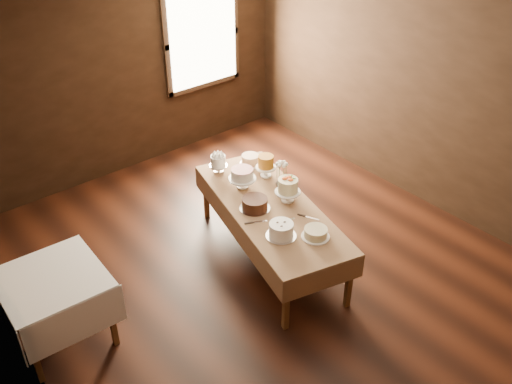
{
  "coord_description": "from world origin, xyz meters",
  "views": [
    {
      "loc": [
        -3.19,
        -3.65,
        4.22
      ],
      "look_at": [
        0.0,
        0.2,
        0.95
      ],
      "focal_mm": 40.4,
      "sensor_mm": 36.0,
      "label": 1
    }
  ],
  "objects_px": {
    "cake_server_e": "(260,222)",
    "flower_vase": "(281,183)",
    "cake_chocolate": "(255,204)",
    "cake_flowers": "(288,191)",
    "cake_server_c": "(254,196)",
    "cake_lattice": "(242,179)",
    "side_table": "(52,285)",
    "cake_cream": "(316,233)",
    "cake_meringue": "(218,164)",
    "cake_server_a": "(288,220)",
    "cake_server_d": "(286,189)",
    "cake_swirl": "(281,230)",
    "cake_speckled": "(250,160)",
    "display_table": "(271,210)",
    "cake_server_b": "(312,218)",
    "cake_caramel": "(266,167)"
  },
  "relations": [
    {
      "from": "cake_server_e",
      "to": "flower_vase",
      "type": "xyz_separation_m",
      "value": [
        0.6,
        0.35,
        0.06
      ]
    },
    {
      "from": "cake_chocolate",
      "to": "flower_vase",
      "type": "distance_m",
      "value": 0.51
    },
    {
      "from": "cake_flowers",
      "to": "cake_server_e",
      "type": "height_order",
      "value": "cake_flowers"
    },
    {
      "from": "cake_chocolate",
      "to": "cake_server_c",
      "type": "relative_size",
      "value": 1.61
    },
    {
      "from": "cake_lattice",
      "to": "cake_server_e",
      "type": "height_order",
      "value": "cake_lattice"
    },
    {
      "from": "side_table",
      "to": "cake_cream",
      "type": "bearing_deg",
      "value": -24.05
    },
    {
      "from": "cake_meringue",
      "to": "cake_server_a",
      "type": "distance_m",
      "value": 1.24
    },
    {
      "from": "cake_server_a",
      "to": "cake_server_d",
      "type": "relative_size",
      "value": 1.0
    },
    {
      "from": "cake_server_d",
      "to": "cake_cream",
      "type": "bearing_deg",
      "value": -168.54
    },
    {
      "from": "cake_server_e",
      "to": "cake_swirl",
      "type": "bearing_deg",
      "value": -63.85
    },
    {
      "from": "cake_server_a",
      "to": "cake_server_c",
      "type": "relative_size",
      "value": 1.0
    },
    {
      "from": "cake_speckled",
      "to": "cake_meringue",
      "type": "bearing_deg",
      "value": 166.08
    },
    {
      "from": "cake_chocolate",
      "to": "cake_flowers",
      "type": "height_order",
      "value": "cake_flowers"
    },
    {
      "from": "display_table",
      "to": "cake_server_b",
      "type": "bearing_deg",
      "value": -67.85
    },
    {
      "from": "cake_cream",
      "to": "cake_server_d",
      "type": "bearing_deg",
      "value": 66.77
    },
    {
      "from": "cake_swirl",
      "to": "cake_server_e",
      "type": "distance_m",
      "value": 0.33
    },
    {
      "from": "cake_meringue",
      "to": "cake_cream",
      "type": "distance_m",
      "value": 1.63
    },
    {
      "from": "cake_server_c",
      "to": "side_table",
      "type": "bearing_deg",
      "value": 116.46
    },
    {
      "from": "cake_meringue",
      "to": "cake_chocolate",
      "type": "distance_m",
      "value": 0.87
    },
    {
      "from": "cake_meringue",
      "to": "cake_server_c",
      "type": "xyz_separation_m",
      "value": [
        -0.01,
        -0.66,
        -0.1
      ]
    },
    {
      "from": "cake_lattice",
      "to": "cake_cream",
      "type": "xyz_separation_m",
      "value": [
        -0.02,
        -1.19,
        -0.06
      ]
    },
    {
      "from": "cake_server_e",
      "to": "cake_speckled",
      "type": "bearing_deg",
      "value": 81.01
    },
    {
      "from": "cake_speckled",
      "to": "cake_cream",
      "type": "height_order",
      "value": "cake_speckled"
    },
    {
      "from": "cake_lattice",
      "to": "cake_server_e",
      "type": "relative_size",
      "value": 1.4
    },
    {
      "from": "cake_chocolate",
      "to": "cake_server_b",
      "type": "height_order",
      "value": "cake_chocolate"
    },
    {
      "from": "cake_server_e",
      "to": "cake_server_d",
      "type": "bearing_deg",
      "value": 50.11
    },
    {
      "from": "cake_lattice",
      "to": "cake_server_b",
      "type": "relative_size",
      "value": 1.4
    },
    {
      "from": "cake_swirl",
      "to": "cake_chocolate",
      "type": "bearing_deg",
      "value": 78.95
    },
    {
      "from": "cake_cream",
      "to": "cake_server_c",
      "type": "xyz_separation_m",
      "value": [
        -0.0,
        0.96,
        -0.04
      ]
    },
    {
      "from": "cake_server_a",
      "to": "cake_server_c",
      "type": "xyz_separation_m",
      "value": [
        0.01,
        0.58,
        0.0
      ]
    },
    {
      "from": "cake_server_d",
      "to": "cake_flowers",
      "type": "bearing_deg",
      "value": 176.72
    },
    {
      "from": "cake_speckled",
      "to": "cake_server_c",
      "type": "xyz_separation_m",
      "value": [
        -0.41,
        -0.56,
        -0.06
      ]
    },
    {
      "from": "cake_server_a",
      "to": "cake_server_b",
      "type": "relative_size",
      "value": 1.0
    },
    {
      "from": "cake_chocolate",
      "to": "cake_server_d",
      "type": "distance_m",
      "value": 0.52
    },
    {
      "from": "cake_speckled",
      "to": "cake_server_a",
      "type": "relative_size",
      "value": 1.1
    },
    {
      "from": "display_table",
      "to": "cake_cream",
      "type": "relative_size",
      "value": 7.31
    },
    {
      "from": "cake_lattice",
      "to": "cake_server_d",
      "type": "xyz_separation_m",
      "value": [
        0.34,
        -0.35,
        -0.1
      ]
    },
    {
      "from": "display_table",
      "to": "cake_meringue",
      "type": "height_order",
      "value": "cake_meringue"
    },
    {
      "from": "cake_chocolate",
      "to": "cake_swirl",
      "type": "relative_size",
      "value": 1.2
    },
    {
      "from": "cake_lattice",
      "to": "cake_cream",
      "type": "height_order",
      "value": "cake_lattice"
    },
    {
      "from": "cake_speckled",
      "to": "cake_swirl",
      "type": "height_order",
      "value": "cake_swirl"
    },
    {
      "from": "display_table",
      "to": "cake_lattice",
      "type": "distance_m",
      "value": 0.52
    },
    {
      "from": "cake_caramel",
      "to": "cake_server_b",
      "type": "height_order",
      "value": "cake_caramel"
    },
    {
      "from": "cake_flowers",
      "to": "cake_cream",
      "type": "relative_size",
      "value": 0.93
    },
    {
      "from": "cake_swirl",
      "to": "cake_server_c",
      "type": "xyz_separation_m",
      "value": [
        0.25,
        0.73,
        -0.07
      ]
    },
    {
      "from": "cake_speckled",
      "to": "cake_server_e",
      "type": "distance_m",
      "value": 1.18
    },
    {
      "from": "cake_flowers",
      "to": "cake_server_b",
      "type": "distance_m",
      "value": 0.43
    },
    {
      "from": "cake_swirl",
      "to": "cake_server_a",
      "type": "distance_m",
      "value": 0.3
    },
    {
      "from": "cake_server_a",
      "to": "cake_server_d",
      "type": "height_order",
      "value": "same"
    },
    {
      "from": "cake_server_c",
      "to": "flower_vase",
      "type": "height_order",
      "value": "flower_vase"
    }
  ]
}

